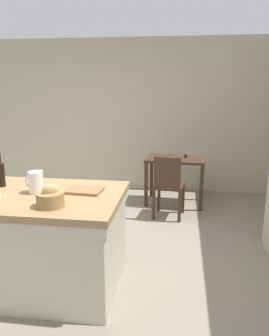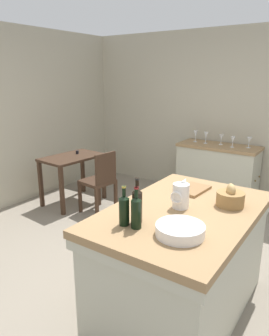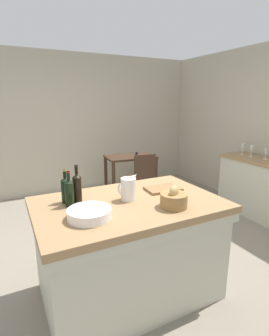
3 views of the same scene
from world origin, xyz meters
name	(u,v)px [view 3 (image 3 of 3)]	position (x,y,z in m)	size (l,w,h in m)	color
ground_plane	(129,253)	(0.00, 0.00, 0.00)	(6.76, 6.76, 0.00)	gray
wall_back	(69,124)	(0.00, 2.60, 1.30)	(5.32, 0.12, 2.60)	#B2AA93
island_table	(129,245)	(-0.27, -0.58, 0.49)	(1.56, 1.02, 0.90)	#99754C
side_cabinet	(259,187)	(2.26, 0.07, 0.45)	(0.52, 1.22, 0.89)	#99754C
writing_desk	(130,162)	(0.93, 1.85, 0.62)	(0.94, 0.63, 0.79)	#3D281C
wooden_chair	(142,177)	(0.85, 1.24, 0.49)	(0.45, 0.45, 0.90)	#3D281C
pitcher	(128,189)	(-0.26, -0.54, 1.00)	(0.17, 0.13, 0.24)	white
wash_bowl	(89,214)	(-0.67, -0.74, 0.94)	(0.32, 0.32, 0.07)	white
bread_basket	(174,199)	(0.00, -0.85, 0.97)	(0.22, 0.22, 0.18)	olive
cutting_board	(163,189)	(0.15, -0.46, 0.91)	(0.33, 0.22, 0.02)	olive
wine_bottle_dark	(77,188)	(-0.66, -0.40, 1.03)	(0.07, 0.07, 0.33)	black
wine_bottle_amber	(66,189)	(-0.75, -0.36, 1.02)	(0.07, 0.07, 0.28)	black
wine_bottle_green	(69,192)	(-0.74, -0.45, 1.02)	(0.07, 0.07, 0.29)	black
wine_glass_middle	(266,152)	(2.31, 0.06, 0.99)	(0.07, 0.07, 0.16)	white
wine_glass_right	(251,149)	(2.27, 0.29, 1.01)	(0.07, 0.07, 0.18)	white
wine_glass_far_right	(243,147)	(2.29, 0.47, 1.01)	(0.07, 0.07, 0.18)	white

